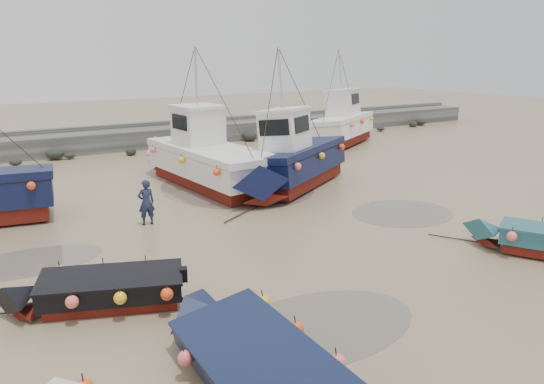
% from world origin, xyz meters
% --- Properties ---
extents(ground, '(120.00, 120.00, 0.00)m').
position_xyz_m(ground, '(0.00, 0.00, 0.00)').
color(ground, '#8F7D5A').
rests_on(ground, ground).
extents(seawall, '(60.00, 4.92, 1.50)m').
position_xyz_m(seawall, '(0.05, 21.99, 0.63)').
color(seawall, slate).
rests_on(seawall, ground).
extents(puddle_a, '(5.05, 5.05, 0.01)m').
position_xyz_m(puddle_a, '(-3.71, -3.01, 0.00)').
color(puddle_a, '#5E574C').
rests_on(puddle_a, ground).
extents(puddle_b, '(4.07, 4.07, 0.01)m').
position_xyz_m(puddle_b, '(4.32, 2.34, 0.00)').
color(puddle_b, '#5E574C').
rests_on(puddle_b, ground).
extents(puddle_c, '(4.25, 4.25, 0.01)m').
position_xyz_m(puddle_c, '(-8.70, 4.49, 0.00)').
color(puddle_c, '#5E574C').
rests_on(puddle_c, ground).
extents(puddle_d, '(6.80, 6.80, 0.01)m').
position_xyz_m(puddle_d, '(0.81, 9.32, 0.00)').
color(puddle_d, '#5E574C').
rests_on(puddle_d, ground).
extents(dinghy_1, '(2.46, 6.60, 1.43)m').
position_xyz_m(dinghy_1, '(-5.89, -3.99, 0.54)').
color(dinghy_1, '#68170A').
rests_on(dinghy_1, ground).
extents(dinghy_4, '(5.40, 2.76, 1.43)m').
position_xyz_m(dinghy_4, '(-7.65, 0.52, 0.56)').
color(dinghy_4, '#68170A').
rests_on(dinghy_4, ground).
extents(cabin_boat_1, '(3.51, 11.08, 6.22)m').
position_xyz_m(cabin_boat_1, '(-0.19, 10.67, 1.31)').
color(cabin_boat_1, '#68170A').
rests_on(cabin_boat_1, ground).
extents(cabin_boat_2, '(8.93, 6.06, 6.22)m').
position_xyz_m(cabin_boat_2, '(2.78, 7.66, 1.35)').
color(cabin_boat_2, '#68170A').
rests_on(cabin_boat_2, ground).
extents(cabin_boat_3, '(8.80, 6.11, 6.22)m').
position_xyz_m(cabin_boat_3, '(12.83, 16.31, 1.37)').
color(cabin_boat_3, '#68170A').
rests_on(cabin_boat_3, ground).
extents(person, '(0.61, 0.41, 1.65)m').
position_xyz_m(person, '(-4.51, 6.11, 0.00)').
color(person, '#1A243E').
rests_on(person, ground).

